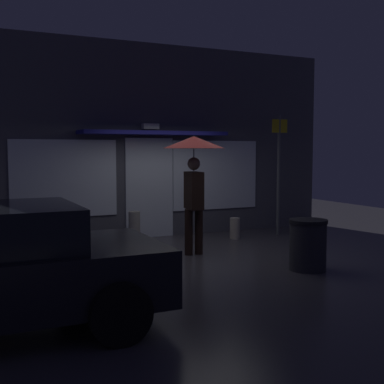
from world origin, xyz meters
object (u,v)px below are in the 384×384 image
(sidewalk_bollard, at_px, (235,228))
(sidewalk_bollard_2, at_px, (134,227))
(person_with_umbrella, at_px, (194,160))
(street_sign_post, at_px, (279,168))
(trash_bin, at_px, (308,245))

(sidewalk_bollard, bearing_deg, sidewalk_bollard_2, 167.78)
(person_with_umbrella, relative_size, street_sign_post, 0.80)
(person_with_umbrella, relative_size, trash_bin, 2.66)
(street_sign_post, xyz_separation_m, sidewalk_bollard, (-1.17, -0.05, -1.30))
(sidewalk_bollard, xyz_separation_m, trash_bin, (-0.39, -3.03, 0.19))
(sidewalk_bollard_2, bearing_deg, street_sign_post, -7.17)
(sidewalk_bollard_2, bearing_deg, trash_bin, -63.34)
(person_with_umbrella, height_order, sidewalk_bollard_2, person_with_umbrella)
(trash_bin, bearing_deg, sidewalk_bollard_2, 116.66)
(sidewalk_bollard, bearing_deg, street_sign_post, 2.36)
(person_with_umbrella, bearing_deg, street_sign_post, 119.76)
(sidewalk_bollard, xyz_separation_m, sidewalk_bollard_2, (-2.15, 0.47, 0.10))
(person_with_umbrella, xyz_separation_m, street_sign_post, (2.71, 1.21, -0.21))
(person_with_umbrella, relative_size, sidewalk_bollard_2, 3.32)
(sidewalk_bollard, relative_size, trash_bin, 0.55)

